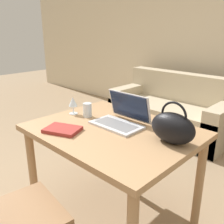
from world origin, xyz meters
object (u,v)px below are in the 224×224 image
object	(u,v)px
chair	(3,215)
drinking_glass	(87,110)
couch	(171,112)
wine_glass	(73,102)
laptop	(122,116)
handbag	(173,128)

from	to	relation	value
chair	drinking_glass	xyz separation A→B (m)	(-0.28, 0.83, 0.32)
couch	wine_glass	size ratio (longest dim) A/B	11.80
laptop	handbag	xyz separation A→B (m)	(0.43, -0.03, 0.04)
chair	laptop	size ratio (longest dim) A/B	2.40
laptop	wine_glass	size ratio (longest dim) A/B	2.60
drinking_glass	handbag	bearing A→B (deg)	3.75
chair	couch	world-z (taller)	chair
couch	wine_glass	bearing A→B (deg)	-84.54
chair	laptop	distance (m)	0.96
chair	drinking_glass	distance (m)	0.93
drinking_glass	handbag	world-z (taller)	handbag
couch	laptop	distance (m)	1.91
drinking_glass	wine_glass	size ratio (longest dim) A/B	0.77
chair	wine_glass	xyz separation A→B (m)	(-0.42, 0.79, 0.36)
chair	handbag	size ratio (longest dim) A/B	3.10
laptop	drinking_glass	size ratio (longest dim) A/B	3.38
chair	couch	xyz separation A→B (m)	(-0.59, 2.64, -0.21)
couch	drinking_glass	xyz separation A→B (m)	(0.31, -1.81, 0.53)
drinking_glass	couch	bearing A→B (deg)	99.70
laptop	handbag	size ratio (longest dim) A/B	1.29
chair	drinking_glass	world-z (taller)	chair
chair	handbag	xyz separation A→B (m)	(0.44, 0.88, 0.36)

